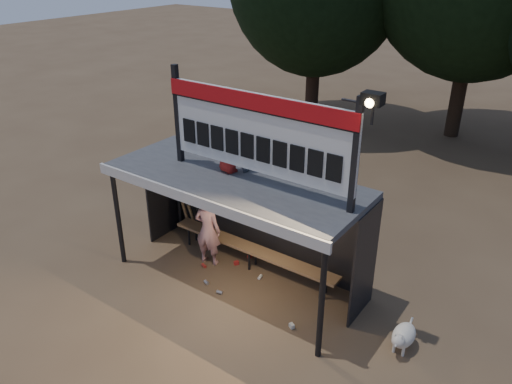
{
  "coord_description": "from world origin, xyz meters",
  "views": [
    {
      "loc": [
        5.21,
        -6.62,
        6.14
      ],
      "look_at": [
        0.2,
        0.4,
        1.9
      ],
      "focal_mm": 35.0,
      "sensor_mm": 36.0,
      "label": 1
    }
  ],
  "objects": [
    {
      "name": "bench",
      "position": [
        0.0,
        0.55,
        0.43
      ],
      "size": [
        4.0,
        0.35,
        0.48
      ],
      "color": "olive",
      "rests_on": "ground"
    },
    {
      "name": "child_a",
      "position": [
        -0.16,
        0.27,
        2.84
      ],
      "size": [
        0.62,
        0.56,
        1.03
      ],
      "primitive_type": "imported",
      "rotation": [
        0.0,
        0.0,
        3.56
      ],
      "color": "slate",
      "rests_on": "dugout_shelter"
    },
    {
      "name": "litter",
      "position": [
        -0.19,
        0.1,
        0.04
      ],
      "size": [
        3.58,
        1.58,
        0.08
      ],
      "color": "#A9291C",
      "rests_on": "ground"
    },
    {
      "name": "dugout_shelter",
      "position": [
        0.0,
        0.24,
        1.85
      ],
      "size": [
        5.1,
        2.08,
        2.32
      ],
      "color": "#3F4042",
      "rests_on": "ground"
    },
    {
      "name": "scoreboard_assembly",
      "position": [
        0.56,
        -0.01,
        3.32
      ],
      "size": [
        4.1,
        0.27,
        1.99
      ],
      "color": "black",
      "rests_on": "dugout_shelter"
    },
    {
      "name": "bats",
      "position": [
        -1.92,
        0.82,
        0.43
      ],
      "size": [
        0.47,
        0.33,
        0.84
      ],
      "color": "#A67D4D",
      "rests_on": "ground"
    },
    {
      "name": "player",
      "position": [
        -0.88,
        0.16,
        0.79
      ],
      "size": [
        0.64,
        0.49,
        1.59
      ],
      "primitive_type": "imported",
      "rotation": [
        0.0,
        0.0,
        3.34
      ],
      "color": "silver",
      "rests_on": "ground"
    },
    {
      "name": "child_b",
      "position": [
        -0.25,
        0.13,
        2.83
      ],
      "size": [
        0.58,
        0.48,
        1.02
      ],
      "primitive_type": "imported",
      "rotation": [
        0.0,
        0.0,
        2.76
      ],
      "color": "#AF201B",
      "rests_on": "dugout_shelter"
    },
    {
      "name": "ground",
      "position": [
        0.0,
        0.0,
        0.0
      ],
      "size": [
        80.0,
        80.0,
        0.0
      ],
      "primitive_type": "plane",
      "color": "brown",
      "rests_on": "ground"
    },
    {
      "name": "dog",
      "position": [
        3.48,
        0.05,
        0.28
      ],
      "size": [
        0.36,
        0.81,
        0.49
      ],
      "color": "white",
      "rests_on": "ground"
    }
  ]
}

